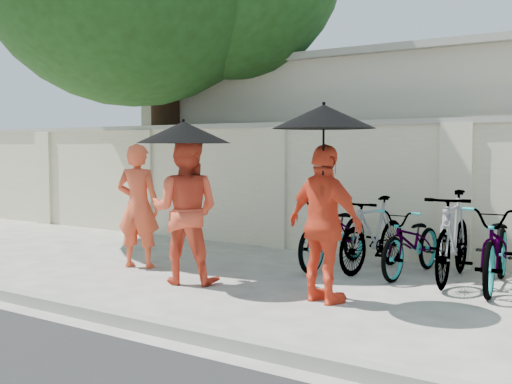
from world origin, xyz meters
The scene contains 13 objects.
ground centered at (0.00, 0.00, 0.00)m, with size 80.00×80.00×0.00m, color beige.
kerb centered at (0.00, -1.70, 0.06)m, with size 40.00×0.16×0.12m, color gray.
compound_wall centered at (1.00, 3.20, 1.00)m, with size 20.00×0.30×2.00m, color beige.
monk_left centered at (-1.61, 0.50, 0.86)m, with size 0.63×0.41×1.72m, color #EB532E.
monk_center centered at (-0.40, 0.10, 0.89)m, with size 0.87×0.68×1.79m, color #EB4D2D.
parasol_center centered at (-0.35, 0.02, 1.85)m, with size 1.14×1.14×0.97m.
monk_right centered at (1.50, 0.17, 0.85)m, with size 1.00×0.42×1.70m, color #E34221.
parasol_right centered at (1.52, 0.09, 1.99)m, with size 1.09×1.09×1.15m.
bike_0 centered at (0.63, 2.07, 0.49)m, with size 0.65×1.88×0.99m, color gray.
bike_1 centered at (1.18, 2.12, 0.50)m, with size 0.47×1.67×1.00m, color gray.
bike_2 centered at (1.74, 2.11, 0.44)m, with size 0.59×1.68×0.88m, color gray.
bike_3 centered at (2.29, 2.02, 0.57)m, with size 0.53×1.88×1.13m, color gray.
bike_4 centered at (2.85, 1.93, 0.50)m, with size 0.66×1.90×1.00m, color gray.
Camera 1 is at (4.76, -5.84, 1.67)m, focal length 45.00 mm.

